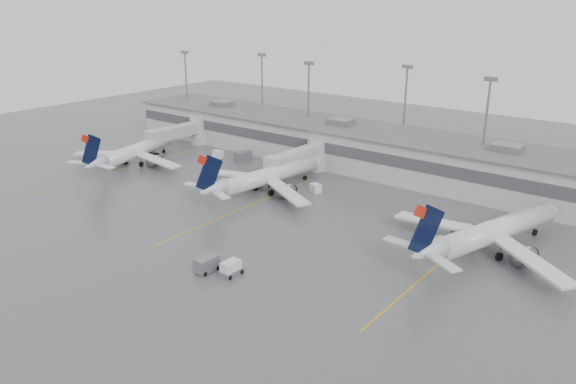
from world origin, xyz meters
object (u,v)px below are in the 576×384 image
Objects in this scene: jet_mid_left at (265,176)px; baggage_tug at (231,270)px; jet_far_left at (134,151)px; jet_mid_right at (490,232)px.

jet_mid_left reaches higher than baggage_tug.
jet_far_left is 9.68× the size of baggage_tug.
jet_mid_left is at bearing -163.05° from jet_mid_right.
baggage_tug is at bearing -49.91° from jet_mid_left.
jet_far_left is 0.97× the size of jet_mid_left.
jet_far_left is at bearing -166.02° from jet_mid_left.
jet_mid_right is (41.38, -0.59, 0.20)m from jet_mid_left.
jet_mid_right reaches higher than baggage_tug.
baggage_tug is at bearing -114.17° from jet_mid_right.
jet_far_left is 0.94× the size of jet_mid_right.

